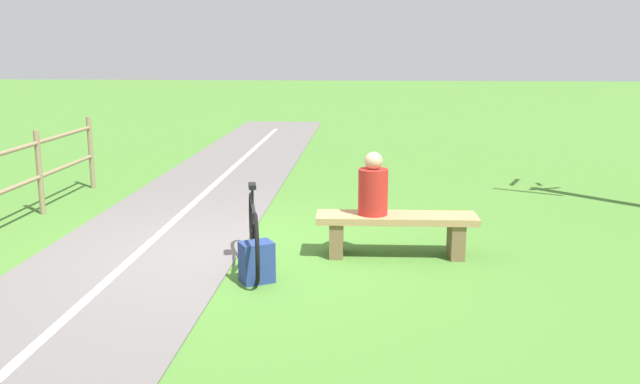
{
  "coord_description": "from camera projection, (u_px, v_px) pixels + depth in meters",
  "views": [
    {
      "loc": [
        -1.51,
        7.66,
        2.44
      ],
      "look_at": [
        -1.12,
        1.51,
        1.1
      ],
      "focal_mm": 38.04,
      "sensor_mm": 36.0,
      "label": 1
    }
  ],
  "objects": [
    {
      "name": "person_seated",
      "position": [
        373.0,
        188.0,
        7.84
      ],
      "size": [
        0.35,
        0.35,
        0.74
      ],
      "rotation": [
        0.0,
        0.0,
        0.02
      ],
      "color": "#B2231E",
      "rests_on": "bench"
    },
    {
      "name": "ground_plane",
      "position": [
        234.0,
        253.0,
        8.08
      ],
      "size": [
        80.0,
        80.0,
        0.0
      ],
      "primitive_type": "plane",
      "color": "#477A2D"
    },
    {
      "name": "bench",
      "position": [
        396.0,
        227.0,
        7.93
      ],
      "size": [
        1.88,
        0.5,
        0.5
      ],
      "rotation": [
        0.0,
        0.0,
        0.02
      ],
      "color": "#A88456",
      "rests_on": "ground_plane"
    },
    {
      "name": "backpack",
      "position": [
        257.0,
        262.0,
        7.08
      ],
      "size": [
        0.41,
        0.38,
        0.43
      ],
      "rotation": [
        0.0,
        0.0,
        3.65
      ],
      "color": "navy",
      "rests_on": "ground_plane"
    },
    {
      "name": "bicycle",
      "position": [
        254.0,
        234.0,
        7.48
      ],
      "size": [
        0.39,
        1.7,
        0.93
      ],
      "rotation": [
        0.0,
        0.0,
        1.77
      ],
      "color": "black",
      "rests_on": "ground_plane"
    }
  ]
}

